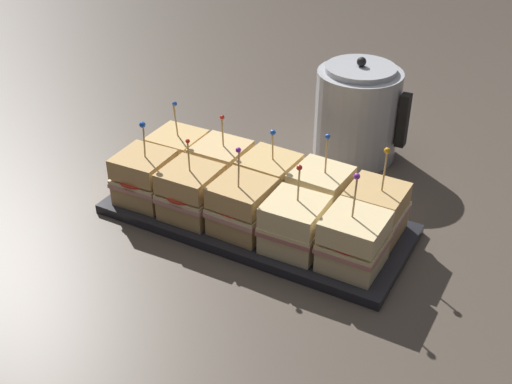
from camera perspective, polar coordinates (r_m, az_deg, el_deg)
The scene contains 13 objects.
ground_plane at distance 1.22m, azimuth 0.00°, elevation -2.74°, with size 6.00×6.00×0.00m, color #4C4238.
serving_platter at distance 1.21m, azimuth 0.00°, elevation -2.40°, with size 0.58×0.24×0.02m.
sandwich_front_far_left at distance 1.25m, azimuth -9.86°, elevation 1.28°, with size 0.11×0.11×0.17m.
sandwich_front_left at distance 1.19m, azimuth -5.81°, elevation -0.04°, with size 0.10×0.11×0.16m.
sandwich_front_center at distance 1.14m, azimuth -1.35°, elevation -1.30°, with size 0.10×0.10×0.17m.
sandwich_front_right at distance 1.10m, azimuth 3.45°, elevation -2.92°, with size 0.10×0.10×0.16m.
sandwich_front_far_right at distance 1.07m, azimuth 8.66°, elevation -4.38°, with size 0.10×0.10×0.18m.
sandwich_back_far_left at distance 1.32m, azimuth -6.95°, elevation 3.31°, with size 0.10×0.10×0.17m.
sandwich_back_left at distance 1.27m, azimuth -3.11°, elevation 2.23°, with size 0.10×0.10×0.16m.
sandwich_back_center at distance 1.22m, azimuth 1.11°, elevation 1.04°, with size 0.11×0.11×0.16m.
sandwich_back_right at distance 1.19m, azimuth 5.72°, elevation -0.17°, with size 0.11×0.11×0.17m.
sandwich_back_far_right at distance 1.16m, azimuth 10.54°, elevation -1.65°, with size 0.10×0.10×0.18m.
kettle_steel at distance 1.42m, azimuth 8.99°, elevation 6.98°, with size 0.20×0.18×0.23m.
Camera 1 is at (0.48, -0.87, 0.70)m, focal length 45.00 mm.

